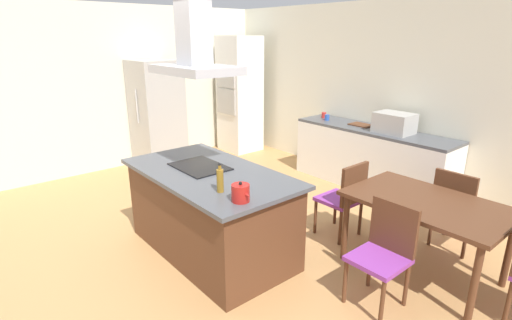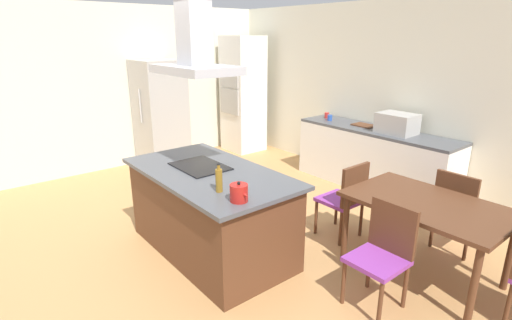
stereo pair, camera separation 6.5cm
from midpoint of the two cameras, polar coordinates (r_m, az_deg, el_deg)
ground at (r=5.20m, az=8.04°, el=-7.49°), size 16.00×16.00×0.00m
wall_back at (r=6.18m, az=19.88°, el=8.79°), size 7.20×0.10×2.70m
wall_left at (r=7.30m, az=-14.89°, el=10.47°), size 0.10×8.80×2.70m
kitchen_island at (r=4.13m, az=-6.20°, el=-7.47°), size 1.92×1.05×0.90m
cooktop at (r=4.09m, az=-7.73°, el=-0.90°), size 0.60×0.44×0.01m
tea_kettle at (r=3.21m, az=-1.92°, el=-4.82°), size 0.20×0.15×0.17m
olive_oil_bottle at (r=3.40m, az=-4.89°, el=-2.91°), size 0.06×0.06×0.26m
back_counter at (r=6.08m, az=17.05°, el=0.19°), size 2.44×0.62×0.90m
countertop_microwave at (r=5.77m, az=20.21°, el=5.03°), size 0.50×0.38×0.28m
coffee_mug_red at (r=6.58m, az=10.58°, el=6.44°), size 0.08×0.08×0.09m
coffee_mug_blue at (r=6.39m, az=11.03°, el=6.08°), size 0.08×0.08×0.09m
cutting_board at (r=6.13m, az=15.83°, el=4.90°), size 0.34×0.24×0.02m
wall_oven_stack at (r=7.71m, az=-1.67°, el=9.54°), size 0.70×0.66×2.20m
refrigerator at (r=6.92m, az=-13.52°, el=6.50°), size 0.80×0.73×1.82m
dining_table at (r=3.97m, az=24.14°, el=-6.71°), size 1.40×0.90×0.75m
chair_at_left_end at (r=4.46m, az=13.45°, el=-5.11°), size 0.42×0.42×0.89m
chair_facing_back_wall at (r=4.59m, az=27.74°, el=-6.07°), size 0.42×0.42×0.89m
chair_facing_island at (r=3.50m, az=18.66°, el=-12.24°), size 0.42×0.42×0.89m
range_hood at (r=3.88m, az=-8.48°, el=16.06°), size 0.90×0.55×0.78m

